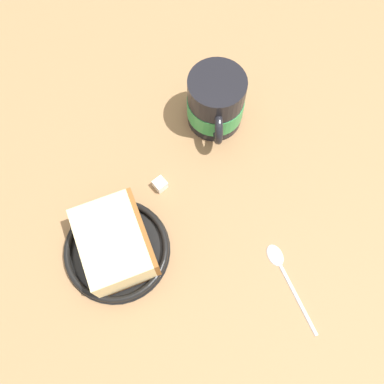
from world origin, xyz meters
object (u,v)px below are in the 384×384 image
object	(u,v)px
teaspoon	(283,269)
small_plate	(117,250)
cake_slice	(115,244)
tea_mug	(216,103)
sugar_cube	(160,184)

from	to	relation	value
teaspoon	small_plate	bearing A→B (deg)	74.77
cake_slice	teaspoon	world-z (taller)	cake_slice
small_plate	cake_slice	distance (cm)	2.82
tea_mug	cake_slice	bearing A→B (deg)	138.43
cake_slice	sugar_cube	world-z (taller)	cake_slice
teaspoon	sugar_cube	distance (cm)	19.74
teaspoon	tea_mug	bearing A→B (deg)	11.88
small_plate	sugar_cube	world-z (taller)	sugar_cube
small_plate	cake_slice	xyz separation A→B (cm)	(0.06, -0.26, 2.81)
tea_mug	sugar_cube	distance (cm)	13.65
small_plate	tea_mug	xyz separation A→B (cm)	(17.65, -15.87, 3.49)
cake_slice	sugar_cube	size ratio (longest dim) A/B	7.58
teaspoon	sugar_cube	size ratio (longest dim) A/B	7.78
small_plate	tea_mug	world-z (taller)	tea_mug
cake_slice	tea_mug	xyz separation A→B (cm)	(17.60, -15.61, 0.68)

